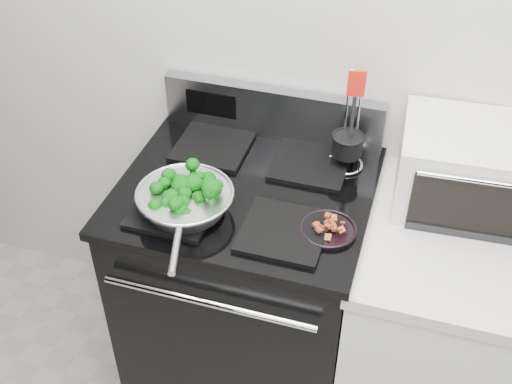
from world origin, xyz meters
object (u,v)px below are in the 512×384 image
at_px(gas_range, 247,286).
at_px(utensil_holder, 347,150).
at_px(bacon_plate, 329,227).
at_px(toaster_oven, 474,169).
at_px(skillet, 185,200).

xyz_separation_m(gas_range, utensil_holder, (0.28, 0.20, 0.53)).
relative_size(bacon_plate, toaster_oven, 0.36).
height_order(bacon_plate, utensil_holder, utensil_holder).
distance_m(bacon_plate, utensil_holder, 0.33).
bearing_deg(toaster_oven, gas_range, -169.58).
xyz_separation_m(gas_range, skillet, (-0.13, -0.17, 0.51)).
xyz_separation_m(gas_range, bacon_plate, (0.29, -0.13, 0.48)).
xyz_separation_m(utensil_holder, toaster_oven, (0.39, -0.03, 0.03)).
relative_size(bacon_plate, utensil_holder, 0.46).
bearing_deg(bacon_plate, utensil_holder, 92.21).
bearing_deg(bacon_plate, skillet, -174.19).
xyz_separation_m(bacon_plate, toaster_oven, (0.38, 0.29, 0.08)).
relative_size(gas_range, utensil_holder, 3.16).
relative_size(gas_range, toaster_oven, 2.45).
distance_m(bacon_plate, toaster_oven, 0.48).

